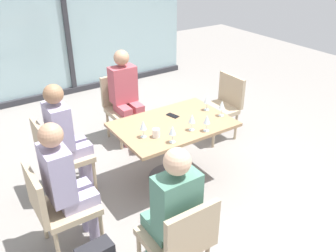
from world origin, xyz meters
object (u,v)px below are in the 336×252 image
cell_phone_on_table (173,116)px  person_side_end (66,181)px  wine_glass_4 (207,100)px  coffee_cup (156,133)px  person_near_window (126,93)px  person_front_left (172,209)px  wine_glass_3 (207,120)px  chair_near_window (123,104)px  wine_glass_0 (192,119)px  chair_side_end (57,204)px  chair_front_left (180,237)px  chair_far_right (222,103)px  wine_glass_2 (172,130)px  person_far_left (66,133)px  chair_far_left (58,153)px  dining_table_main (173,138)px  wine_glass_5 (222,105)px  handbag_0 (148,142)px  wine_glass_1 (143,125)px

cell_phone_on_table → person_side_end: bearing=-176.3°
wine_glass_4 → coffee_cup: wine_glass_4 is taller
person_near_window → person_front_left: 2.35m
wine_glass_3 → coffee_cup: wine_glass_3 is taller
chair_near_window → person_near_window: (-0.00, -0.11, 0.20)m
wine_glass_0 → chair_side_end: bearing=-176.8°
wine_glass_0 → chair_front_left: bearing=-130.6°
chair_side_end → chair_far_right: 2.69m
wine_glass_2 → coffee_cup: (-0.07, 0.18, -0.09)m
person_far_left → wine_glass_3: 1.48m
chair_front_left → person_near_window: size_ratio=0.69×
chair_far_left → person_side_end: 0.84m
dining_table_main → chair_far_right: bearing=22.7°
chair_far_right → wine_glass_0: wine_glass_0 is taller
wine_glass_5 → handbag_0: size_ratio=0.62×
dining_table_main → wine_glass_5: 0.66m
chair_front_left → chair_side_end: bearing=126.2°
wine_glass_1 → chair_front_left: bearing=-107.0°
chair_near_window → wine_glass_5: wine_glass_5 is taller
dining_table_main → wine_glass_3: wine_glass_3 is taller
wine_glass_0 → dining_table_main: bearing=107.1°
chair_far_right → person_far_left: person_far_left is taller
person_front_left → handbag_0: person_front_left is taller
wine_glass_4 → wine_glass_5: same height
chair_side_end → person_side_end: person_side_end is taller
chair_front_left → wine_glass_3: 1.35m
chair_far_right → person_side_end: person_side_end is taller
chair_far_right → wine_glass_5: 0.94m
chair_near_window → handbag_0: size_ratio=2.90×
dining_table_main → coffee_cup: bearing=-153.6°
chair_front_left → wine_glass_1: 1.24m
chair_side_end → wine_glass_2: size_ratio=4.70×
person_front_left → wine_glass_4: 1.74m
wine_glass_4 → handbag_0: size_ratio=0.62×
dining_table_main → wine_glass_4: 0.61m
chair_front_left → wine_glass_3: (0.96, 0.88, 0.37)m
chair_far_right → wine_glass_1: bearing=-160.2°
wine_glass_4 → chair_side_end: bearing=-168.9°
wine_glass_2 → wine_glass_5: same height
dining_table_main → person_near_window: person_near_window is taller
person_near_window → wine_glass_1: (-0.42, -1.19, 0.16)m
coffee_cup → chair_far_right: bearing=23.5°
person_front_left → cell_phone_on_table: size_ratio=8.75×
wine_glass_5 → chair_far_right: bearing=46.8°
wine_glass_0 → coffee_cup: size_ratio=2.06×
chair_side_end → chair_near_window: bearing=47.2°
chair_near_window → person_side_end: size_ratio=0.69×
person_side_end → wine_glass_0: (1.39, 0.08, 0.16)m
wine_glass_1 → coffee_cup: 0.16m
wine_glass_2 → person_side_end: bearing=179.3°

